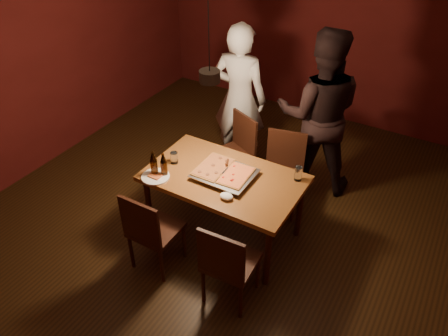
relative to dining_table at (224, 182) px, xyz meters
The scene contains 19 objects.
room_shell 0.74m from the dining_table, behind, with size 6.00×6.00×6.00m.
dining_table is the anchor object (origin of this frame).
chair_far_left 0.90m from the dining_table, 110.78° to the left, with size 0.56×0.56×0.49m.
chair_far_right 0.82m from the dining_table, 68.06° to the left, with size 0.50×0.50×0.49m.
chair_near_left 0.83m from the dining_table, 114.73° to the right, with size 0.42×0.42×0.49m.
chair_near_right 0.87m from the dining_table, 57.91° to the right, with size 0.44×0.44×0.49m.
pizza_tray 0.10m from the dining_table, 10.47° to the right, with size 0.55×0.45×0.05m, color silver.
pizza_meat 0.18m from the dining_table, behind, with size 0.27×0.42×0.02m, color maroon.
pizza_cheese 0.18m from the dining_table, ahead, with size 0.24×0.38×0.02m, color gold.
spatula 0.14m from the dining_table, 68.66° to the left, with size 0.09×0.24×0.04m, color silver, non-canonical shape.
beer_bottle_a 0.70m from the dining_table, 152.17° to the right, with size 0.07×0.07×0.26m.
beer_bottle_b 0.61m from the dining_table, 151.56° to the right, with size 0.06×0.06×0.24m.
water_glass_left 0.56m from the dining_table, behind, with size 0.08×0.08×0.12m, color silver.
water_glass_right 0.72m from the dining_table, 26.39° to the left, with size 0.07×0.07×0.15m, color silver.
plate_slice 0.66m from the dining_table, 148.21° to the right, with size 0.27×0.27×0.03m.
napkin 0.35m from the dining_table, 55.74° to the right, with size 0.13×0.10×0.05m, color white.
diner_white 1.35m from the dining_table, 112.73° to the left, with size 0.66×0.43×1.82m, color silver.
diner_dark 1.38m from the dining_table, 70.50° to the left, with size 0.93×0.72×1.91m, color black.
pendant_lamp 1.09m from the dining_table, behind, with size 0.18×0.18×1.10m.
Camera 1 is at (1.84, -2.88, 3.28)m, focal length 35.00 mm.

